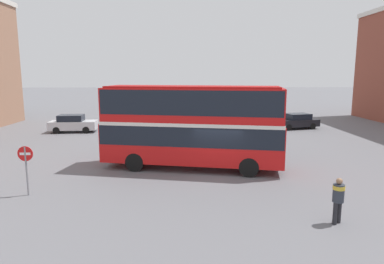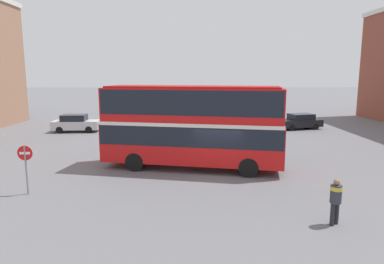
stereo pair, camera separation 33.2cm
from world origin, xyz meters
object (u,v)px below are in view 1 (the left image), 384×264
(double_decker_bus, at_px, (192,122))
(parked_car_kerb_far, at_px, (297,121))
(parked_car_kerb_near, at_px, (73,123))
(no_entry_sign, at_px, (26,162))
(pedestrian_foreground, at_px, (338,196))

(double_decker_bus, relative_size, parked_car_kerb_far, 2.28)
(parked_car_kerb_near, distance_m, no_entry_sign, 17.28)
(double_decker_bus, distance_m, parked_car_kerb_far, 17.82)
(no_entry_sign, bearing_deg, pedestrian_foreground, -14.78)
(double_decker_bus, relative_size, pedestrian_foreground, 6.08)
(pedestrian_foreground, xyz_separation_m, parked_car_kerb_near, (-15.83, 20.25, -0.24))
(double_decker_bus, xyz_separation_m, parked_car_kerb_near, (-10.78, 12.70, -1.89))
(pedestrian_foreground, distance_m, parked_car_kerb_far, 22.37)
(pedestrian_foreground, distance_m, parked_car_kerb_near, 25.71)
(parked_car_kerb_far, height_order, no_entry_sign, no_entry_sign)
(parked_car_kerb_near, xyz_separation_m, parked_car_kerb_far, (21.53, 1.37, -0.05))
(parked_car_kerb_far, bearing_deg, parked_car_kerb_near, -11.23)
(double_decker_bus, height_order, pedestrian_foreground, double_decker_bus)
(pedestrian_foreground, relative_size, parked_car_kerb_near, 0.40)
(double_decker_bus, bearing_deg, parked_car_kerb_far, 64.07)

